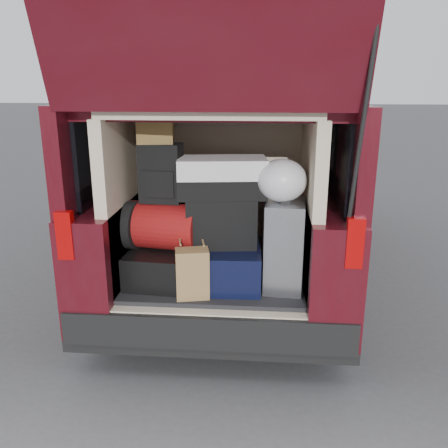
{
  "coord_description": "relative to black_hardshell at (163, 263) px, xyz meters",
  "views": [
    {
      "loc": [
        0.32,
        -2.97,
        1.91
      ],
      "look_at": [
        0.06,
        0.2,
        0.95
      ],
      "focal_mm": 38.0,
      "sensor_mm": 36.0,
      "label": 1
    }
  ],
  "objects": [
    {
      "name": "black_soft_case",
      "position": [
        0.42,
        0.0,
        0.32
      ],
      "size": [
        0.5,
        0.34,
        0.34
      ],
      "primitive_type": "cube",
      "rotation": [
        0.0,
        0.0,
        0.12
      ],
      "color": "black",
      "rests_on": "navy_hardshell"
    },
    {
      "name": "kraft_bag",
      "position": [
        0.25,
        -0.29,
        0.05
      ],
      "size": [
        0.24,
        0.18,
        0.33
      ],
      "primitive_type": "cube",
      "rotation": [
        0.0,
        0.0,
        0.21
      ],
      "color": "olive",
      "rests_on": "load_floor"
    },
    {
      "name": "red_duffel",
      "position": [
        0.01,
        -0.0,
        0.28
      ],
      "size": [
        0.55,
        0.41,
        0.33
      ],
      "primitive_type": "cube",
      "rotation": [
        0.0,
        0.0,
        -0.17
      ],
      "color": "maroon",
      "rests_on": "black_hardshell"
    },
    {
      "name": "minivan",
      "position": [
        0.37,
        1.71,
        0.24
      ],
      "size": [
        1.9,
        5.35,
        2.77
      ],
      "color": "black",
      "rests_on": "ground"
    },
    {
      "name": "grocery_sack_lower",
      "position": [
        -0.03,
        0.05,
        0.95
      ],
      "size": [
        0.26,
        0.22,
        0.22
      ],
      "primitive_type": "cube",
      "rotation": [
        0.0,
        0.0,
        0.13
      ],
      "color": "olive",
      "rests_on": "backpack"
    },
    {
      "name": "navy_hardshell",
      "position": [
        0.44,
        -0.0,
        0.02
      ],
      "size": [
        0.52,
        0.63,
        0.27
      ],
      "primitive_type": "cube",
      "rotation": [
        0.0,
        0.0,
        0.03
      ],
      "color": "black",
      "rests_on": "load_floor"
    },
    {
      "name": "ground",
      "position": [
        0.37,
        -0.15,
        -0.67
      ],
      "size": [
        80.0,
        80.0,
        0.0
      ],
      "primitive_type": "plane",
      "color": "#3D3D3F",
      "rests_on": "ground"
    },
    {
      "name": "plastic_bag_right",
      "position": [
        0.82,
        -0.07,
        0.63
      ],
      "size": [
        0.37,
        0.36,
        0.28
      ],
      "primitive_type": "ellipsoid",
      "rotation": [
        0.0,
        0.0,
        -0.18
      ],
      "color": "white",
      "rests_on": "silver_roller"
    },
    {
      "name": "silver_roller",
      "position": [
        0.85,
        -0.05,
        0.19
      ],
      "size": [
        0.28,
        0.42,
        0.61
      ],
      "primitive_type": "cube",
      "rotation": [
        0.0,
        0.0,
        -0.07
      ],
      "color": "silver",
      "rests_on": "load_floor"
    },
    {
      "name": "twotone_duffel",
      "position": [
        0.42,
        0.02,
        0.63
      ],
      "size": [
        0.62,
        0.38,
        0.26
      ],
      "primitive_type": "cube",
      "rotation": [
        0.0,
        0.0,
        0.12
      ],
      "color": "white",
      "rests_on": "black_soft_case"
    },
    {
      "name": "load_floor",
      "position": [
        0.37,
        0.13,
        -0.39
      ],
      "size": [
        1.24,
        1.05,
        0.55
      ],
      "primitive_type": "cube",
      "color": "black",
      "rests_on": "ground"
    },
    {
      "name": "backpack",
      "position": [
        0.0,
        0.03,
        0.65
      ],
      "size": [
        0.29,
        0.19,
        0.4
      ],
      "primitive_type": "cube",
      "rotation": [
        0.0,
        0.0,
        -0.07
      ],
      "color": "black",
      "rests_on": "red_duffel"
    },
    {
      "name": "black_hardshell",
      "position": [
        0.0,
        0.0,
        0.0
      ],
      "size": [
        0.48,
        0.62,
        0.23
      ],
      "primitive_type": "cube",
      "rotation": [
        0.0,
        0.0,
        -0.08
      ],
      "color": "black",
      "rests_on": "load_floor"
    }
  ]
}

